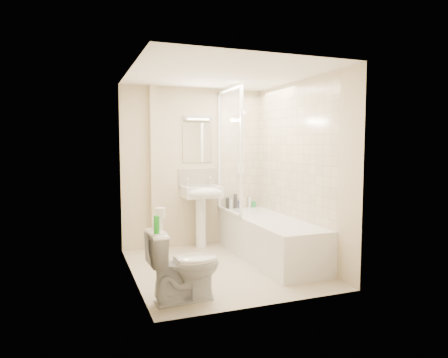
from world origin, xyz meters
name	(u,v)px	position (x,y,z in m)	size (l,w,h in m)	color
floor	(223,268)	(0.00, 0.00, 0.00)	(2.50, 2.50, 0.00)	beige
wall_back	(194,168)	(0.00, 1.25, 1.20)	(2.20, 0.02, 2.40)	beige
wall_left	(132,176)	(-1.10, 0.00, 1.20)	(0.02, 2.50, 2.40)	beige
wall_right	(300,171)	(1.10, 0.00, 1.20)	(0.02, 2.50, 2.40)	beige
ceiling	(222,74)	(0.00, 0.00, 2.40)	(2.20, 2.50, 0.02)	white
tile_back	(240,153)	(0.75, 1.24, 1.42)	(0.70, 0.01, 1.75)	beige
tile_right	(292,154)	(1.09, 0.20, 1.42)	(0.01, 2.10, 1.75)	beige
pipe_boxing	(155,169)	(-0.62, 1.19, 1.20)	(0.12, 0.12, 2.40)	beige
splashback	(198,179)	(0.05, 1.24, 1.03)	(0.60, 0.01, 0.30)	beige
mirror	(197,143)	(0.05, 1.24, 1.58)	(0.46, 0.01, 0.60)	white
strip_light	(198,118)	(0.05, 1.22, 1.95)	(0.42, 0.07, 0.07)	silver
bathtub	(269,237)	(0.75, 0.20, 0.29)	(0.70, 2.10, 0.55)	white
shower_screen	(229,152)	(0.40, 0.80, 1.45)	(0.04, 0.92, 1.80)	white
shower_fixture	(241,145)	(0.75, 1.19, 1.55)	(0.10, 0.16, 0.99)	white
pedestal_sink	(202,199)	(0.05, 1.01, 0.75)	(0.55, 0.50, 1.06)	white
bottle_black_a	(227,203)	(0.51, 1.16, 0.64)	(0.06, 0.06, 0.17)	black
bottle_white_a	(231,204)	(0.57, 1.16, 0.62)	(0.06, 0.06, 0.15)	silver
bottle_black_b	(235,201)	(0.65, 1.16, 0.66)	(0.06, 0.06, 0.22)	black
bottle_blue	(239,204)	(0.71, 1.16, 0.61)	(0.05, 0.05, 0.11)	navy
bottle_cream	(244,203)	(0.79, 1.16, 0.63)	(0.06, 0.06, 0.16)	beige
bottle_white_b	(250,202)	(0.89, 1.16, 0.63)	(0.05, 0.05, 0.16)	white
bottle_green	(254,204)	(0.97, 1.16, 0.60)	(0.07, 0.07, 0.09)	green
toilet	(184,265)	(-0.72, -0.85, 0.36)	(0.73, 0.44, 0.73)	white
toilet_roll_lower	(157,223)	(-0.96, -0.76, 0.78)	(0.10, 0.10, 0.10)	white
toilet_roll_upper	(160,213)	(-0.94, -0.76, 0.88)	(0.10, 0.10, 0.10)	white
green_bottle	(157,225)	(-1.01, -0.97, 0.81)	(0.05, 0.05, 0.17)	green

